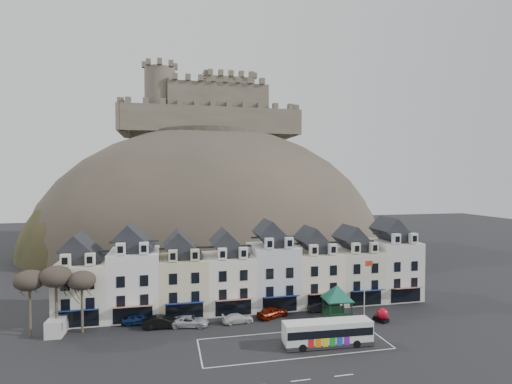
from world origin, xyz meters
TOP-DOWN VIEW (x-y plane):
  - ground at (0.00, 0.00)m, footprint 300.00×300.00m
  - coach_bay_markings at (2.00, 1.25)m, footprint 22.00×7.50m
  - townhouse_terrace at (0.15, 15.97)m, footprint 54.40×9.35m
  - castle_hill at (1.25, 68.95)m, footprint 100.00×76.00m
  - castle at (0.51, 75.93)m, footprint 50.20×22.20m
  - tree_left_far at (-29.00, 10.50)m, footprint 3.61×3.61m
  - tree_left_mid at (-26.00, 10.50)m, footprint 3.78×3.78m
  - tree_left_near at (-23.00, 10.50)m, footprint 3.43×3.43m
  - bus at (5.68, -0.08)m, footprint 10.52×2.92m
  - bus_shelter at (10.52, 8.05)m, footprint 7.41×7.41m
  - red_buoy at (16.00, 5.47)m, footprint 1.69×1.69m
  - flagpole at (14.10, 6.81)m, footprint 1.22×0.15m
  - white_van at (-25.98, 11.02)m, footprint 2.09×4.57m
  - planter_west at (15.64, 6.41)m, footprint 1.11×0.87m
  - planter_east at (13.00, 6.07)m, footprint 0.96×0.66m
  - car_navy at (-16.19, 11.80)m, footprint 4.63×2.21m
  - car_black at (-13.26, 9.81)m, footprint 4.86×1.92m
  - car_silver at (-9.60, 9.57)m, footprint 5.14×3.10m
  - car_white at (-3.22, 9.50)m, footprint 4.42×2.23m
  - car_maroon at (1.85, 10.43)m, footprint 4.97×3.59m
  - car_charcoal at (9.26, 11.17)m, footprint 3.85×1.79m

SIDE VIEW (x-z plane):
  - ground at x=0.00m, z-range 0.00..0.00m
  - coach_bay_markings at x=2.00m, z-range -0.01..0.01m
  - castle_hill at x=1.25m, z-range -33.89..34.11m
  - planter_east at x=13.00m, z-range -0.02..0.93m
  - planter_west at x=15.64m, z-range -0.02..0.98m
  - car_charcoal at x=9.26m, z-range 0.00..1.22m
  - car_white at x=-3.22m, z-range 0.00..1.23m
  - car_silver at x=-9.60m, z-range 0.00..1.36m
  - car_navy at x=-16.19m, z-range 0.00..1.53m
  - car_maroon at x=1.85m, z-range 0.00..1.57m
  - car_black at x=-13.26m, z-range 0.00..1.57m
  - red_buoy at x=16.00m, z-range 0.02..1.91m
  - white_van at x=-25.98m, z-range 0.00..2.07m
  - bus at x=5.68m, z-range 0.16..3.10m
  - bus_shelter at x=10.52m, z-range 1.30..6.01m
  - flagpole at x=14.10m, z-range 0.60..9.02m
  - townhouse_terrace at x=0.15m, z-range -0.60..11.20m
  - tree_left_near at x=-23.00m, z-range 2.64..10.47m
  - tree_left_far at x=-29.00m, z-range 2.78..11.02m
  - tree_left_mid at x=-26.00m, z-range 2.92..11.56m
  - castle at x=0.51m, z-range 29.19..51.19m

